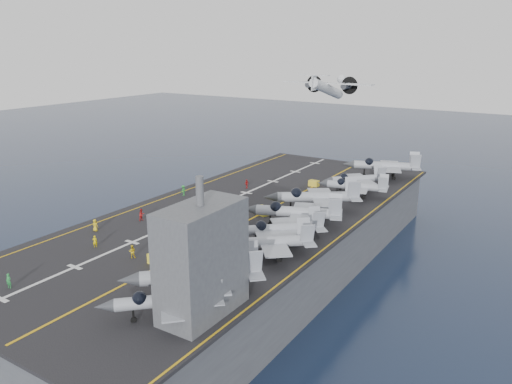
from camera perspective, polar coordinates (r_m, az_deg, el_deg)
The scene contains 28 objects.
ground at distance 89.21m, azimuth -1.39°, elevation -8.65°, with size 500.00×500.00×0.00m, color #142135.
hull at distance 87.21m, azimuth -1.42°, elevation -5.68°, with size 36.00×90.00×10.00m, color #56595E.
flight_deck at distance 85.40m, azimuth -1.44°, elevation -2.44°, with size 38.00×92.00×0.40m, color black.
foul_line at distance 83.78m, azimuth 0.26°, elevation -2.65°, with size 0.35×90.00×0.02m, color gold.
landing_centerline at distance 88.65m, azimuth -4.67°, elevation -1.63°, with size 0.50×90.00×0.02m, color silver.
deck_edge_port at distance 95.42m, azimuth -9.95°, elevation -0.51°, with size 0.25×90.00×0.02m, color gold.
deck_edge_stbd at distance 77.15m, azimuth 10.09°, elevation -4.63°, with size 0.25×90.00×0.02m, color gold.
island_superstructure at distance 51.72m, azimuth -6.23°, elevation -6.27°, with size 5.00×10.00×15.00m, color #56595E, non-canonical shape.
fighter_jet_0 at distance 53.35m, azimuth -10.00°, elevation -11.94°, with size 15.33×15.26×4.51m, color #99A2AB, non-canonical shape.
fighter_jet_1 at distance 57.14m, azimuth -6.35°, elevation -9.15°, with size 19.12×18.91×5.60m, color #A0A6B0, non-canonical shape.
fighter_jet_2 at distance 66.19m, azimuth 1.20°, elevation -5.64°, with size 17.36×16.86×5.05m, color #949CA4, non-canonical shape.
fighter_jet_3 at distance 71.42m, azimuth 3.03°, elevation -4.06°, with size 16.56×16.31×4.85m, color gray, non-canonical shape.
fighter_jet_4 at distance 77.55m, azimuth 4.83°, elevation -2.19°, with size 18.46×15.57×5.45m, color gray, non-canonical shape.
fighter_jet_5 at distance 85.30m, azimuth 7.05°, elevation -0.43°, with size 19.76×18.32×5.71m, color gray, non-canonical shape.
fighter_jet_6 at distance 94.93m, azimuth 11.44°, elevation 0.74°, with size 14.83×11.53×4.58m, color gray, non-canonical shape.
fighter_jet_7 at distance 100.48m, azimuth 11.54°, elevation 1.56°, with size 15.15×15.01×4.44m, color gray, non-canonical shape.
fighter_jet_8 at distance 110.49m, azimuth 14.65°, elevation 3.01°, with size 18.98×15.87×5.62m, color gray, non-canonical shape.
tow_cart_a at distance 66.64m, azimuth -11.31°, elevation -7.56°, with size 2.42×1.80×1.32m, color yellow, non-canonical shape.
tow_cart_b at distance 83.92m, azimuth 0.76°, elevation -2.14°, with size 2.68×2.23×1.38m, color gold, non-canonical shape.
tow_cart_c at distance 101.57m, azimuth 6.62°, elevation 0.99°, with size 1.99×1.33×1.17m, color yellow, non-canonical shape.
crew_0 at distance 80.35m, azimuth -17.91°, elevation -3.63°, with size 1.21×0.88×1.88m, color yellow.
crew_1 at distance 74.08m, azimuth -17.93°, elevation -5.39°, with size 1.23×1.23×1.74m, color yellow.
crew_2 at distance 83.07m, azimuth -12.94°, elevation -2.54°, with size 0.87×1.24×1.99m, color #B21919.
crew_3 at distance 95.47m, azimuth -8.31°, elevation 0.18°, with size 0.88×1.25×1.99m, color #268C33.
crew_4 at distance 99.25m, azimuth -1.06°, elevation 0.93°, with size 0.87×1.18×1.83m, color #B21919.
crew_6 at distance 65.93m, azimuth -26.42°, elevation -9.09°, with size 1.23×0.96×1.81m, color green.
crew_7 at distance 69.11m, azimuth -13.97°, elevation -6.61°, with size 1.33×1.27×1.85m, color yellow.
transport_plane at distance 129.29m, azimuth 8.09°, elevation 11.59°, with size 24.43×16.93×5.70m, color #B7B9BC, non-canonical shape.
Camera 1 is at (45.17, -67.05, 37.72)m, focal length 35.00 mm.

